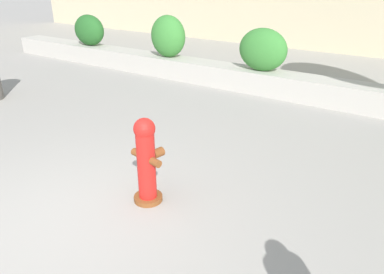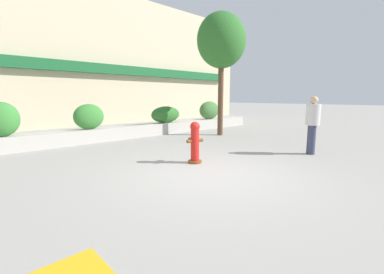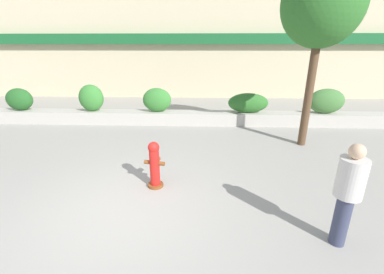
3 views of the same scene
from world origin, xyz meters
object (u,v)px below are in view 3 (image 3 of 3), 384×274
object	(u,v)px
fire_hydrant	(155,164)
street_tree	(323,5)
hedge_bush_1	(91,98)
hedge_bush_4	(326,101)
pedestrian	(348,190)
hedge_bush_2	(157,100)
hedge_bush_0	(19,99)
hedge_bush_3	(248,103)

from	to	relation	value
fire_hydrant	street_tree	distance (m)	6.19
hedge_bush_1	hedge_bush_4	size ratio (longest dim) A/B	0.77
hedge_bush_4	pedestrian	size ratio (longest dim) A/B	0.80
hedge_bush_2	hedge_bush_4	bearing A→B (deg)	0.00
hedge_bush_0	hedge_bush_4	distance (m)	12.28
hedge_bush_0	street_tree	world-z (taller)	street_tree
hedge_bush_0	hedge_bush_2	world-z (taller)	hedge_bush_2
hedge_bush_1	hedge_bush_2	xyz separation A→B (m)	(2.66, 0.00, -0.06)
hedge_bush_0	pedestrian	world-z (taller)	pedestrian
hedge_bush_1	fire_hydrant	world-z (taller)	hedge_bush_1
hedge_bush_0	fire_hydrant	world-z (taller)	hedge_bush_0
hedge_bush_2	street_tree	size ratio (longest dim) A/B	0.21
hedge_bush_1	hedge_bush_2	distance (m)	2.66
hedge_bush_1	hedge_bush_3	bearing A→B (deg)	0.00
pedestrian	street_tree	bearing A→B (deg)	77.14
fire_hydrant	pedestrian	size ratio (longest dim) A/B	0.62
hedge_bush_3	hedge_bush_1	bearing A→B (deg)	180.00
hedge_bush_3	hedge_bush_4	distance (m)	3.02
street_tree	pedestrian	xyz separation A→B (m)	(-1.01, -4.44, -3.07)
hedge_bush_1	hedge_bush_3	distance (m)	6.28
street_tree	fire_hydrant	bearing A→B (deg)	-146.81
street_tree	hedge_bush_3	bearing A→B (deg)	123.42
hedge_bush_1	fire_hydrant	xyz separation A→B (m)	(3.43, -4.95, -0.48)
hedge_bush_0	street_tree	bearing A→B (deg)	-11.40
hedge_bush_2	hedge_bush_3	xyz separation A→B (m)	(3.61, 0.00, -0.09)
hedge_bush_3	pedestrian	xyz separation A→B (m)	(0.41, -6.60, 0.10)
hedge_bush_2	pedestrian	distance (m)	7.73
street_tree	hedge_bush_1	bearing A→B (deg)	164.37
hedge_bush_0	fire_hydrant	size ratio (longest dim) A/B	0.99
hedge_bush_2	pedestrian	bearing A→B (deg)	-58.64
hedge_bush_2	fire_hydrant	distance (m)	5.02
hedge_bush_0	hedge_bush_4	bearing A→B (deg)	0.00
hedge_bush_0	fire_hydrant	xyz separation A→B (m)	(6.41, -4.95, -0.40)
pedestrian	hedge_bush_3	bearing A→B (deg)	93.53
hedge_bush_2	hedge_bush_4	world-z (taller)	hedge_bush_4
hedge_bush_0	fire_hydrant	bearing A→B (deg)	-37.64
hedge_bush_3	pedestrian	bearing A→B (deg)	-86.47
hedge_bush_0	pedestrian	size ratio (longest dim) A/B	0.62
hedge_bush_1	hedge_bush_0	bearing A→B (deg)	180.00
hedge_bush_0	hedge_bush_1	world-z (taller)	hedge_bush_1
hedge_bush_2	street_tree	distance (m)	6.28
hedge_bush_3	hedge_bush_4	bearing A→B (deg)	0.00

